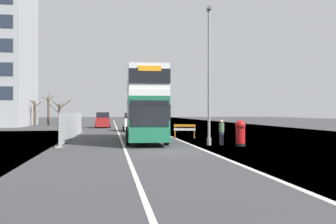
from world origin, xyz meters
name	(u,v)px	position (x,y,z in m)	size (l,w,h in m)	color
ground	(176,152)	(0.56, 0.08, -0.05)	(140.00, 280.00, 0.10)	#38383A
double_decker_bus	(145,105)	(-0.52, 7.21, 2.76)	(3.06, 10.79, 5.19)	#196042
lamppost_foreground	(209,80)	(3.39, 3.42, 4.33)	(0.29, 0.70, 9.13)	gray
red_pillar_postbox	(240,132)	(5.26, 2.61, 0.92)	(0.66, 0.66, 1.67)	black
roadworks_barrier	(185,129)	(3.10, 9.97, 0.75)	(1.82, 0.94, 1.17)	orange
construction_site_fence	(73,126)	(-6.17, 11.73, 1.04)	(0.44, 17.20, 2.18)	#A8AAAD
car_oncoming_near	(131,122)	(-0.64, 22.43, 1.00)	(1.90, 4.37, 2.11)	silver
car_receding_mid	(103,120)	(-4.09, 31.89, 1.01)	(2.10, 4.14, 2.17)	maroon
bare_tree_far_verge_near	(59,112)	(-11.27, 41.26, 2.22)	(3.19, 2.69, 4.17)	#4C3D2D
bare_tree_far_verge_mid	(35,112)	(-15.01, 40.69, 2.16)	(2.61, 2.76, 4.72)	#4C3D2D
bare_tree_far_verge_far	(48,110)	(-13.34, 43.44, 2.61)	(2.04, 2.70, 5.59)	#4C3D2D
pedestrian_at_kerb	(222,132)	(4.29, 3.54, 0.84)	(0.34, 0.34, 1.68)	#2D3342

